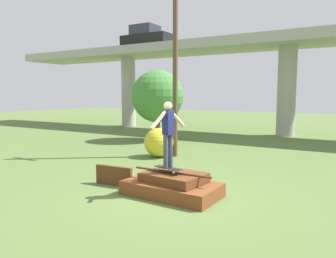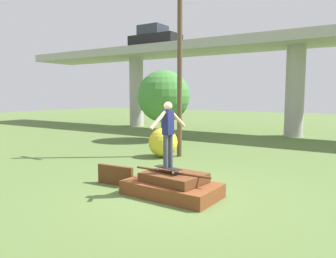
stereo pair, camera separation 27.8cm
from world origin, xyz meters
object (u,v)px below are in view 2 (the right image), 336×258
skateboard (168,168)px  car_on_overpass_right (154,38)px  utility_pole (180,57)px  tree_behind_left (164,96)px  bush_yellow_flowering (163,142)px  skater (168,130)px

skateboard → car_on_overpass_right: 17.73m
car_on_overpass_right → utility_pole: size_ratio=0.49×
tree_behind_left → bush_yellow_flowering: (2.63, -3.99, -1.84)m
skateboard → bush_yellow_flowering: size_ratio=0.70×
bush_yellow_flowering → utility_pole: bearing=43.3°
skater → tree_behind_left: 9.96m
car_on_overpass_right → skateboard: bearing=-53.7°
skateboard → skater: size_ratio=0.51×
tree_behind_left → bush_yellow_flowering: 5.12m
tree_behind_left → skateboard: bearing=-55.8°
skater → car_on_overpass_right: 17.42m
skater → bush_yellow_flowering: 5.26m
skater → tree_behind_left: (-5.59, 8.21, 0.76)m
skateboard → skater: (0.00, -0.00, 0.98)m
skater → car_on_overpass_right: (-9.88, 13.45, 5.00)m
skater → bush_yellow_flowering: size_ratio=1.38×
skater → bush_yellow_flowering: (-2.96, 4.22, -1.08)m
skateboard → car_on_overpass_right: (-9.88, 13.45, 5.98)m
car_on_overpass_right → utility_pole: bearing=-49.8°
utility_pole → bush_yellow_flowering: size_ratio=6.53×
car_on_overpass_right → bush_yellow_flowering: size_ratio=3.18×
skater → utility_pole: size_ratio=0.21×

